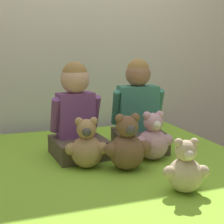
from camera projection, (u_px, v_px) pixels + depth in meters
wall_behind_bed at (78, 36)px, 2.71m from camera, size 8.00×0.06×2.50m
bed at (122, 201)px, 1.86m from camera, size 1.61×1.95×0.46m
child_on_left at (77, 116)px, 1.96m from camera, size 0.35×0.37×0.59m
child_on_right at (138, 113)px, 2.09m from camera, size 0.37×0.37×0.61m
teddy_bear_held_by_left_child at (87, 147)px, 1.76m from camera, size 0.24×0.18×0.29m
teddy_bear_held_by_right_child at (153, 139)px, 1.89m from camera, size 0.25×0.19×0.30m
teddy_bear_between_children at (127, 146)px, 1.73m from camera, size 0.27×0.20×0.32m
teddy_bear_at_foot_of_bed at (185, 169)px, 1.45m from camera, size 0.21×0.16×0.26m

